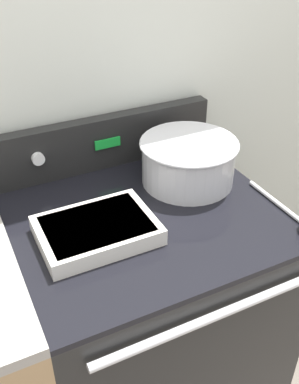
% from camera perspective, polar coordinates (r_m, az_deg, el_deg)
% --- Properties ---
extents(kitchen_wall, '(8.00, 0.05, 2.50)m').
position_cam_1_polar(kitchen_wall, '(1.52, -7.07, 14.14)').
color(kitchen_wall, silver).
rests_on(kitchen_wall, ground_plane).
extents(stove_range, '(0.79, 0.73, 0.96)m').
position_cam_1_polar(stove_range, '(1.66, -0.36, -16.14)').
color(stove_range, black).
rests_on(stove_range, ground_plane).
extents(control_panel, '(0.79, 0.07, 0.18)m').
position_cam_1_polar(control_panel, '(1.54, -5.77, 6.36)').
color(control_panel, black).
rests_on(control_panel, stove_range).
extents(mixing_bowl, '(0.32, 0.32, 0.15)m').
position_cam_1_polar(mixing_bowl, '(1.45, 4.95, 4.17)').
color(mixing_bowl, silver).
rests_on(mixing_bowl, stove_range).
extents(casserole_dish, '(0.32, 0.23, 0.05)m').
position_cam_1_polar(casserole_dish, '(1.24, -6.70, -4.74)').
color(casserole_dish, silver).
rests_on(casserole_dish, stove_range).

